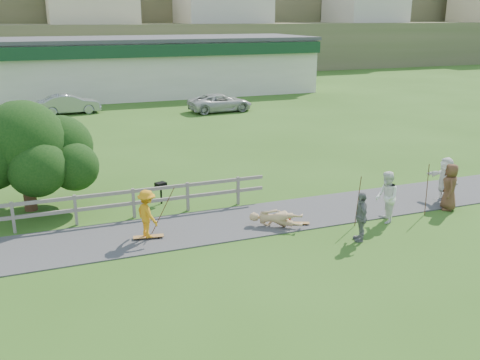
{
  "coord_description": "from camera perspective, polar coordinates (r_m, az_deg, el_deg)",
  "views": [
    {
      "loc": [
        -4.89,
        -14.88,
        6.97
      ],
      "look_at": [
        1.58,
        2.0,
        1.4
      ],
      "focal_mm": 40.0,
      "sensor_mm": 36.0,
      "label": 1
    }
  ],
  "objects": [
    {
      "name": "pole_spec_right",
      "position": [
        20.41,
        19.31,
        -0.98
      ],
      "size": [
        0.03,
        0.03,
        1.93
      ],
      "primitive_type": "cylinder",
      "color": "#543121",
      "rests_on": "ground"
    },
    {
      "name": "car_white",
      "position": [
        40.81,
        -2.12,
        8.24
      ],
      "size": [
        4.98,
        2.54,
        1.35
      ],
      "primitive_type": "imported",
      "rotation": [
        0.0,
        0.0,
        1.64
      ],
      "color": "beige",
      "rests_on": "ground"
    },
    {
      "name": "helmet",
      "position": [
        18.96,
        5.04,
        -4.05
      ],
      "size": [
        0.29,
        0.29,
        0.29
      ],
      "primitive_type": "sphere",
      "color": "#B21A09",
      "rests_on": "ground"
    },
    {
      "name": "spectator_c",
      "position": [
        21.3,
        21.48,
        -0.69
      ],
      "size": [
        0.94,
        1.04,
        1.78
      ],
      "primitive_type": "imported",
      "rotation": [
        0.0,
        0.0,
        4.15
      ],
      "color": "brown",
      "rests_on": "ground"
    },
    {
      "name": "car_silver",
      "position": [
        41.74,
        -17.76,
        7.72
      ],
      "size": [
        4.51,
        1.9,
        1.45
      ],
      "primitive_type": "imported",
      "rotation": [
        0.0,
        0.0,
        1.66
      ],
      "color": "gray",
      "rests_on": "ground"
    },
    {
      "name": "ground",
      "position": [
        17.14,
        -2.56,
        -6.88
      ],
      "size": [
        260.0,
        260.0,
        0.0
      ],
      "primitive_type": "plane",
      "color": "#305718",
      "rests_on": "ground"
    },
    {
      "name": "longboard_rider",
      "position": [
        17.72,
        -9.73,
        -6.1
      ],
      "size": [
        1.01,
        0.38,
        0.11
      ],
      "primitive_type": null,
      "rotation": [
        0.0,
        0.0,
        -0.15
      ],
      "color": "olive",
      "rests_on": "ground"
    },
    {
      "name": "strip_mall",
      "position": [
        50.8,
        -11.04,
        11.87
      ],
      "size": [
        32.5,
        10.75,
        5.1
      ],
      "color": "beige",
      "rests_on": "ground"
    },
    {
      "name": "tree",
      "position": [
        21.06,
        -21.82,
        1.15
      ],
      "size": [
        4.91,
        4.91,
        3.23
      ],
      "primitive_type": null,
      "color": "black",
      "rests_on": "ground"
    },
    {
      "name": "fence",
      "position": [
        19.23,
        -19.0,
        -2.81
      ],
      "size": [
        15.05,
        0.1,
        1.1
      ],
      "color": "slate",
      "rests_on": "ground"
    },
    {
      "name": "longboard_fallen",
      "position": [
        18.7,
        6.19,
        -4.71
      ],
      "size": [
        0.81,
        0.48,
        0.09
      ],
      "primitive_type": null,
      "rotation": [
        0.0,
        0.0,
        -0.38
      ],
      "color": "olive",
      "rests_on": "ground"
    },
    {
      "name": "spectator_d",
      "position": [
        22.06,
        21.01,
        0.01
      ],
      "size": [
        0.59,
        1.7,
        1.81
      ],
      "primitive_type": "imported",
      "rotation": [
        0.0,
        0.0,
        4.68
      ],
      "color": "white",
      "rests_on": "ground"
    },
    {
      "name": "pole_spec_left",
      "position": [
        18.71,
        12.47,
        -2.25
      ],
      "size": [
        0.03,
        0.03,
        1.79
      ],
      "primitive_type": "cylinder",
      "color": "#543121",
      "rests_on": "ground"
    },
    {
      "name": "bbq",
      "position": [
        20.81,
        -8.42,
        -1.39
      ],
      "size": [
        0.47,
        0.41,
        0.85
      ],
      "primitive_type": null,
      "rotation": [
        0.0,
        0.0,
        0.32
      ],
      "color": "black",
      "rests_on": "ground"
    },
    {
      "name": "skater_rider",
      "position": [
        17.45,
        -9.85,
        -3.87
      ],
      "size": [
        0.88,
        1.16,
        1.58
      ],
      "primitive_type": "imported",
      "rotation": [
        0.0,
        0.0,
        1.89
      ],
      "color": "orange",
      "rests_on": "ground"
    },
    {
      "name": "path",
      "position": [
        18.45,
        -4.05,
        -5.04
      ],
      "size": [
        34.0,
        3.0,
        0.04
      ],
      "primitive_type": "cube",
      "color": "#3E3D40",
      "rests_on": "ground"
    },
    {
      "name": "pole_rider",
      "position": [
        17.9,
        -8.24,
        -2.95
      ],
      "size": [
        0.03,
        0.03,
        1.76
      ],
      "primitive_type": "cylinder",
      "color": "#543121",
      "rests_on": "ground"
    },
    {
      "name": "spectator_a",
      "position": [
        19.31,
        15.37,
        -1.78
      ],
      "size": [
        0.95,
        1.07,
        1.83
      ],
      "primitive_type": "imported",
      "rotation": [
        0.0,
        0.0,
        4.38
      ],
      "color": "white",
      "rests_on": "ground"
    },
    {
      "name": "skater_fallen",
      "position": [
        18.35,
        3.84,
        -4.12
      ],
      "size": [
        1.37,
        1.75,
        0.66
      ],
      "primitive_type": "imported",
      "rotation": [
        0.0,
        0.0,
        0.98
      ],
      "color": "tan",
      "rests_on": "ground"
    },
    {
      "name": "spectator_b",
      "position": [
        17.56,
        12.78,
        -3.83
      ],
      "size": [
        0.7,
        1.04,
        1.63
      ],
      "primitive_type": "imported",
      "rotation": [
        0.0,
        0.0,
        4.37
      ],
      "color": "slate",
      "rests_on": "ground"
    }
  ]
}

